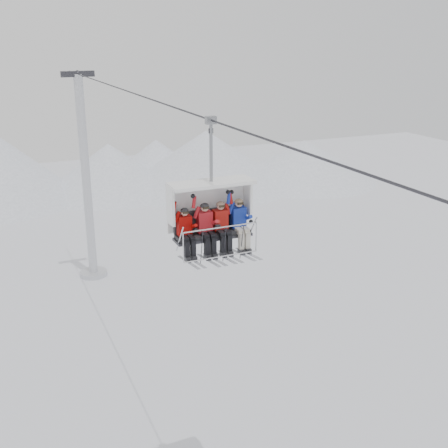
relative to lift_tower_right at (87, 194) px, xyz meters
name	(u,v)px	position (x,y,z in m)	size (l,w,h in m)	color
ridgeline	(33,174)	(-1.58, 20.05, -2.94)	(72.00, 21.00, 7.00)	white
lift_tower_right	(87,194)	(0.00, 0.00, 0.00)	(2.00, 1.80, 13.48)	silver
haul_cable	(224,125)	(0.00, -22.00, 7.52)	(0.06, 0.06, 50.00)	#2E2E33
chairlift_carrier	(210,208)	(0.00, -20.95, 4.92)	(2.51, 1.17, 3.98)	black
skier_far_left	(186,231)	(-0.88, -21.27, 4.42)	(0.40, 1.69, 1.58)	#A50805
skier_center_left	(206,227)	(-0.25, -21.26, 4.45)	(0.43, 1.69, 1.70)	red
skier_center_right	(222,225)	(0.25, -21.26, 4.44)	(0.42, 1.69, 1.67)	#B21710
skier_far_right	(240,222)	(0.84, -21.26, 4.45)	(0.43, 1.69, 1.70)	#1831A9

